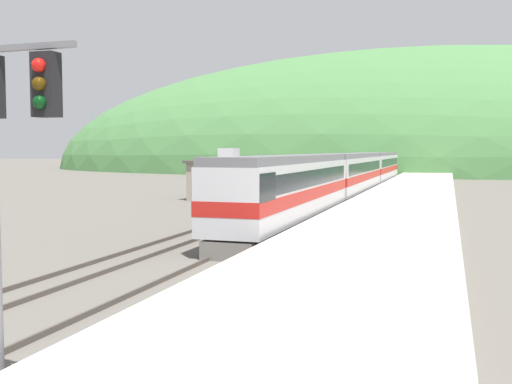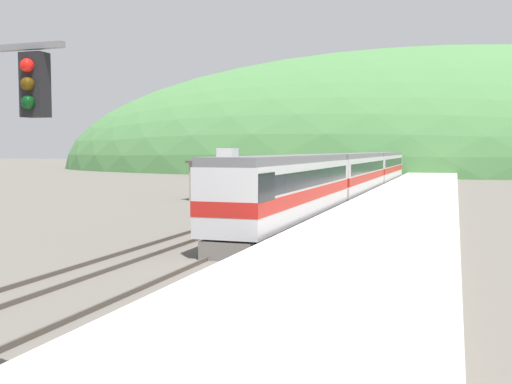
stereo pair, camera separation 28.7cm
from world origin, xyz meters
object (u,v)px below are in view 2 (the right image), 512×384
Objects in this scene: express_train_lead_car at (289,190)px; carriage_third at (383,167)px; siding_train at (343,171)px; carriage_second at (354,174)px.

express_train_lead_car reaches higher than carriage_third.
siding_train is (-4.01, -5.44, -0.37)m from carriage_third.
carriage_second and carriage_third have the same top height.
carriage_second reaches higher than siding_train.
express_train_lead_car is 0.93× the size of carriage_third.
carriage_second is (0.00, 21.89, -0.01)m from express_train_lead_car.
carriage_third is at bearing 53.62° from siding_train.
siding_train is at bearing -126.38° from carriage_third.
carriage_third is (0.00, 22.40, 0.00)m from carriage_second.
express_train_lead_car is at bearing -90.00° from carriage_second.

